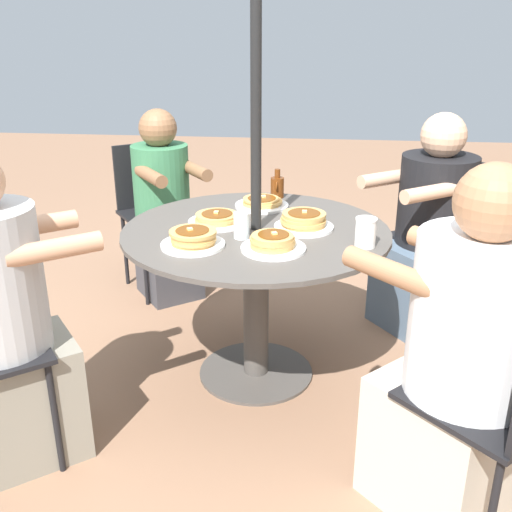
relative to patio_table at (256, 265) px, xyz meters
The scene contains 18 objects.
ground_plane 0.56m from the patio_table, ahead, with size 12.00×12.00×0.00m, color #8C664C.
patio_table is the anchor object (origin of this frame).
umbrella_pole 0.52m from the patio_table, ahead, with size 0.05×0.05×2.16m, color black.
patio_chair_north 1.21m from the patio_table, 125.98° to the left, with size 0.57×0.57×0.88m.
diner_north 1.04m from the patio_table, 125.98° to the left, with size 0.61×0.64×1.15m.
patio_chair_east 1.21m from the patio_table, 143.17° to the right, with size 0.57×0.57×0.88m.
diner_east 1.05m from the patio_table, 143.17° to the right, with size 0.56×0.54×1.11m.
diner_south 1.05m from the patio_table, 51.78° to the right, with size 0.57×0.59×1.18m.
patio_chair_west 1.21m from the patio_table, 44.20° to the left, with size 0.57×0.57×0.88m.
diner_west 1.05m from the patio_table, 44.20° to the left, with size 0.65×0.64×1.21m.
pancake_plate_a 0.26m from the patio_table, 106.57° to the right, with size 0.26×0.26×0.06m.
pancake_plate_b 0.38m from the patio_table, 43.48° to the right, with size 0.26×0.26×0.08m.
pancake_plate_c 0.29m from the patio_table, 97.72° to the left, with size 0.26×0.26×0.08m.
pancake_plate_d 0.38m from the patio_table, behind, with size 0.26×0.26×0.05m.
pancake_plate_e 0.33m from the patio_table, 20.73° to the left, with size 0.26×0.26×0.08m.
syrup_bottle 0.55m from the patio_table, behind, with size 0.09×0.07×0.15m.
coffee_cup 0.53m from the patio_table, 69.92° to the left, with size 0.09×0.09×0.12m.
drinking_glass_a 0.26m from the patio_table, 21.54° to the right, with size 0.07×0.07×0.11m, color silver.
Camera 1 is at (2.43, 0.26, 1.57)m, focal length 42.00 mm.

